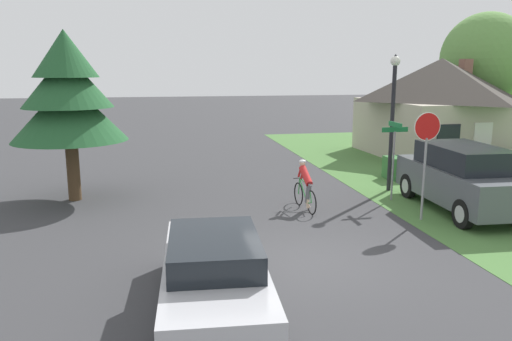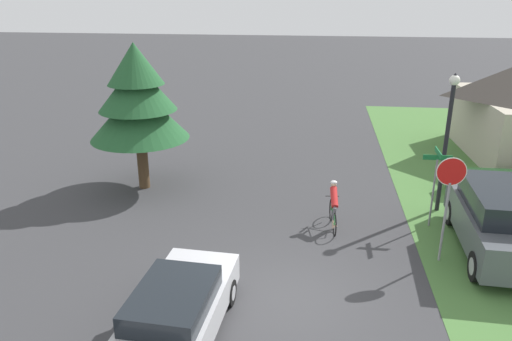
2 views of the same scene
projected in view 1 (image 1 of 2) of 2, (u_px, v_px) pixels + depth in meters
name	position (u px, v px, depth m)	size (l,w,h in m)	color
ground_plane	(305.00, 263.00, 11.26)	(140.00, 140.00, 0.00)	#38383A
cottage_house	(439.00, 106.00, 24.84)	(6.93, 7.58, 4.81)	#B2A893
hedge_row	(484.00, 164.00, 20.48)	(8.54, 0.90, 0.88)	#387038
sedan_left_lane	(214.00, 273.00, 8.88)	(2.07, 4.87, 1.44)	#BCBCC1
cyclist	(305.00, 186.00, 15.41)	(0.44, 1.84, 1.54)	black
parked_suv_right	(462.00, 178.00, 15.23)	(2.22, 5.04, 2.02)	#4C5156
stop_sign	(426.00, 143.00, 14.00)	(0.80, 0.07, 3.12)	gray
street_lamp	(393.00, 107.00, 17.35)	(0.34, 0.34, 4.80)	black
street_name_sign	(394.00, 146.00, 16.26)	(0.90, 0.90, 2.60)	gray
conifer_tall_near	(68.00, 94.00, 15.97)	(3.67, 3.67, 5.52)	#4C3823
deciduous_tree_right	(485.00, 59.00, 27.55)	(4.81, 4.81, 7.35)	#4C3823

